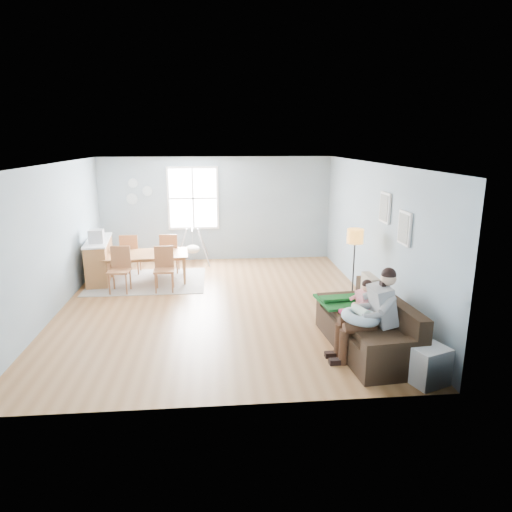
{
  "coord_description": "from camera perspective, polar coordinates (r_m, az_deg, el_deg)",
  "views": [
    {
      "loc": [
        -0.04,
        -8.41,
        3.13
      ],
      "look_at": [
        0.71,
        -0.15,
        1.0
      ],
      "focal_mm": 32.0,
      "sensor_mm": 36.0,
      "label": 1
    }
  ],
  "objects": [
    {
      "name": "father",
      "position": [
        6.78,
        14.2,
        -6.74
      ],
      "size": [
        0.98,
        0.46,
        1.38
      ],
      "color": "gray",
      "rests_on": "sofa"
    },
    {
      "name": "counter",
      "position": [
        11.01,
        -18.98,
        -0.38
      ],
      "size": [
        0.68,
        1.7,
        0.93
      ],
      "color": "olive",
      "rests_on": "room"
    },
    {
      "name": "window",
      "position": [
        11.98,
        -7.87,
        7.17
      ],
      "size": [
        1.32,
        0.08,
        1.62
      ],
      "color": "white",
      "rests_on": "room"
    },
    {
      "name": "monitor",
      "position": [
        10.58,
        -19.36,
        2.35
      ],
      "size": [
        0.33,
        0.32,
        0.29
      ],
      "color": "#B0B0B5",
      "rests_on": "counter"
    },
    {
      "name": "green_throw",
      "position": [
        7.72,
        11.43,
        -5.48
      ],
      "size": [
        1.04,
        0.89,
        0.04
      ],
      "primitive_type": "cube",
      "rotation": [
        0.0,
        0.0,
        0.12
      ],
      "color": "#155D20",
      "rests_on": "sofa"
    },
    {
      "name": "room",
      "position": [
        8.44,
        -4.95,
        9.53
      ],
      "size": [
        8.4,
        9.4,
        3.9
      ],
      "color": "#8F5C33"
    },
    {
      "name": "toddler",
      "position": [
        7.24,
        12.95,
        -5.49
      ],
      "size": [
        0.54,
        0.32,
        0.82
      ],
      "color": "white",
      "rests_on": "sofa"
    },
    {
      "name": "chair_sw",
      "position": [
        9.97,
        -16.64,
        -1.23
      ],
      "size": [
        0.46,
        0.46,
        0.96
      ],
      "color": "brown",
      "rests_on": "rug"
    },
    {
      "name": "beige_pillow",
      "position": [
        7.64,
        14.03,
        -4.11
      ],
      "size": [
        0.15,
        0.49,
        0.48
      ],
      "primitive_type": "cube",
      "rotation": [
        0.0,
        0.0,
        0.04
      ],
      "color": "tan",
      "rests_on": "sofa"
    },
    {
      "name": "infant",
      "position": [
        6.74,
        12.82,
        -6.64
      ],
      "size": [
        0.22,
        0.4,
        0.14
      ],
      "color": "silver",
      "rests_on": "nursing_pillow"
    },
    {
      "name": "chair_nw",
      "position": [
        11.17,
        -15.46,
        0.55
      ],
      "size": [
        0.44,
        0.44,
        0.97
      ],
      "color": "brown",
      "rests_on": "rug"
    },
    {
      "name": "chair_se",
      "position": [
        9.83,
        -11.42,
        -1.21
      ],
      "size": [
        0.44,
        0.44,
        0.94
      ],
      "color": "brown",
      "rests_on": "rug"
    },
    {
      "name": "rug",
      "position": [
        10.64,
        -13.39,
        -3.08
      ],
      "size": [
        2.56,
        1.95,
        0.01
      ],
      "primitive_type": "cube",
      "rotation": [
        0.0,
        0.0,
        0.0
      ],
      "color": "#A49F96",
      "rests_on": "room"
    },
    {
      "name": "baby_swing",
      "position": [
        11.84,
        -7.91,
        0.94
      ],
      "size": [
        0.9,
        0.91,
        0.9
      ],
      "color": "#B0B0B5",
      "rests_on": "room"
    },
    {
      "name": "dining_table",
      "position": [
        10.55,
        -13.49,
        -1.43
      ],
      "size": [
        1.92,
        1.17,
        0.65
      ],
      "primitive_type": "imported",
      "rotation": [
        0.0,
        0.0,
        0.08
      ],
      "color": "olive",
      "rests_on": "rug"
    },
    {
      "name": "chair_ne",
      "position": [
        11.04,
        -10.77,
        0.65
      ],
      "size": [
        0.45,
        0.45,
        0.97
      ],
      "color": "brown",
      "rests_on": "rug"
    },
    {
      "name": "pictures",
      "position": [
        8.05,
        16.88,
        4.64
      ],
      "size": [
        0.05,
        1.34,
        0.74
      ],
      "color": "white",
      "rests_on": "room"
    },
    {
      "name": "floor_lamp",
      "position": [
        8.74,
        12.26,
        1.63
      ],
      "size": [
        0.3,
        0.3,
        1.5
      ],
      "color": "black",
      "rests_on": "room"
    },
    {
      "name": "nursing_pillow",
      "position": [
        6.74,
        12.92,
        -7.45
      ],
      "size": [
        0.67,
        0.66,
        0.23
      ],
      "primitive_type": "torus",
      "rotation": [
        0.0,
        0.14,
        0.21
      ],
      "color": "#A6BFD0",
      "rests_on": "father"
    },
    {
      "name": "storage_cube",
      "position": [
        6.54,
        20.65,
        -12.66
      ],
      "size": [
        0.57,
        0.54,
        0.51
      ],
      "color": "white",
      "rests_on": "room"
    },
    {
      "name": "wall_plates",
      "position": [
        12.11,
        -14.61,
        7.78
      ],
      "size": [
        0.67,
        0.02,
        0.66
      ],
      "color": "#A4BCC4",
      "rests_on": "room"
    },
    {
      "name": "sofa",
      "position": [
        7.24,
        13.98,
        -9.03
      ],
      "size": [
        1.08,
        2.17,
        0.85
      ],
      "color": "black",
      "rests_on": "room"
    }
  ]
}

